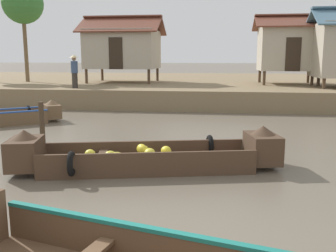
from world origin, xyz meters
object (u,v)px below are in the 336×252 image
(cargo_boat_upstream, at_px, (3,117))
(stilt_house_left, at_px, (123,48))
(banana_boat, at_px, (146,156))
(vendor_person, at_px, (74,70))
(palm_tree_mid, at_px, (23,4))
(stilt_house_mid_left, at_px, (289,47))
(mooring_post, at_px, (42,126))

(cargo_boat_upstream, distance_m, stilt_house_left, 10.74)
(banana_boat, xyz_separation_m, vendor_person, (-5.67, 10.37, 1.56))
(stilt_house_left, distance_m, vendor_person, 5.08)
(stilt_house_left, distance_m, palm_tree_mid, 6.80)
(vendor_person, bearing_deg, palm_tree_mid, 137.73)
(cargo_boat_upstream, xyz_separation_m, palm_tree_mid, (-4.15, 9.87, 5.43))
(vendor_person, bearing_deg, banana_boat, -61.34)
(stilt_house_mid_left, relative_size, vendor_person, 2.41)
(banana_boat, distance_m, stilt_house_mid_left, 16.03)
(banana_boat, relative_size, stilt_house_left, 1.25)
(cargo_boat_upstream, bearing_deg, vendor_person, 82.11)
(banana_boat, height_order, stilt_house_mid_left, stilt_house_mid_left)
(cargo_boat_upstream, relative_size, mooring_post, 2.97)
(stilt_house_mid_left, xyz_separation_m, palm_tree_mid, (-16.07, 0.02, 2.68))
(stilt_house_left, distance_m, mooring_post, 13.84)
(palm_tree_mid, xyz_separation_m, vendor_person, (4.90, -4.45, -3.86))
(cargo_boat_upstream, height_order, stilt_house_mid_left, stilt_house_mid_left)
(banana_boat, bearing_deg, vendor_person, 118.66)
(stilt_house_mid_left, height_order, palm_tree_mid, palm_tree_mid)
(palm_tree_mid, bearing_deg, vendor_person, -42.27)
(stilt_house_left, bearing_deg, vendor_person, -105.64)
(cargo_boat_upstream, xyz_separation_m, mooring_post, (3.22, -3.41, 0.34))
(cargo_boat_upstream, relative_size, stilt_house_mid_left, 0.97)
(banana_boat, height_order, palm_tree_mid, palm_tree_mid)
(mooring_post, bearing_deg, vendor_person, 105.66)
(palm_tree_mid, height_order, vendor_person, palm_tree_mid)
(cargo_boat_upstream, bearing_deg, stilt_house_mid_left, 39.55)
(stilt_house_mid_left, bearing_deg, vendor_person, -158.36)
(stilt_house_left, relative_size, mooring_post, 3.70)
(stilt_house_mid_left, distance_m, vendor_person, 12.08)
(stilt_house_left, bearing_deg, cargo_boat_upstream, -101.57)
(palm_tree_mid, relative_size, vendor_person, 3.66)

